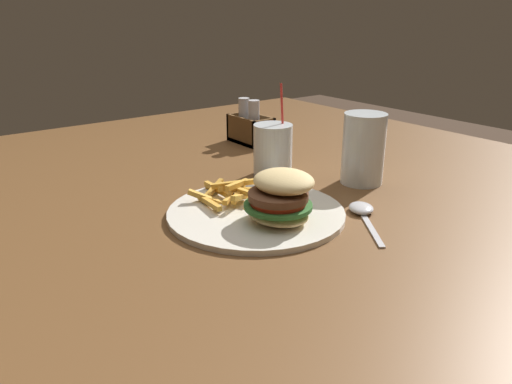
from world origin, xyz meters
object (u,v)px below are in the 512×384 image
meal_plate_near (265,205)px  spoon (362,210)px  beer_glass (363,151)px  juice_glass (273,153)px  condiment_caddy (250,128)px

meal_plate_near → spoon: 0.18m
meal_plate_near → beer_glass: beer_glass is taller
juice_glass → condiment_caddy: 0.28m
juice_glass → spoon: bearing=-2.4°
beer_glass → spoon: (0.12, -0.13, -0.06)m
beer_glass → condiment_caddy: beer_glass is taller
spoon → condiment_caddy: bearing=20.7°
beer_glass → spoon: bearing=-48.0°
beer_glass → spoon: size_ratio=0.94×
beer_glass → condiment_caddy: (-0.40, 0.01, -0.03)m
meal_plate_near → beer_glass: 0.29m
meal_plate_near → juice_glass: juice_glass is taller
beer_glass → condiment_caddy: 0.41m
meal_plate_near → spoon: meal_plate_near is taller
beer_glass → juice_glass: 0.19m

